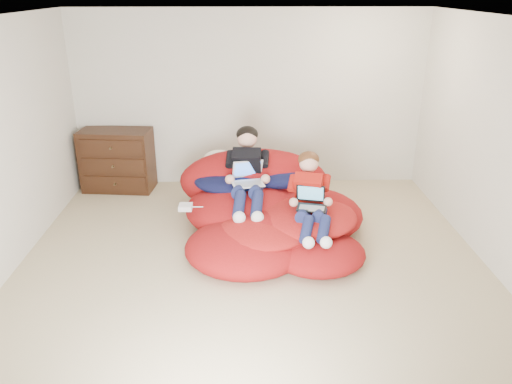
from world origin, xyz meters
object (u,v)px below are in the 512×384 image
object	(u,v)px
younger_boy	(311,193)
laptop_black	(311,201)
older_boy	(248,169)
dresser	(117,160)
beanbag_pile	(268,210)
laptop_white	(248,177)

from	to	relation	value
younger_boy	laptop_black	bearing A→B (deg)	-90.00
older_boy	laptop_black	xyz separation A→B (m)	(0.69, -0.64, -0.15)
dresser	beanbag_pile	xyz separation A→B (m)	(2.10, -1.40, -0.18)
younger_boy	laptop_black	world-z (taller)	younger_boy
dresser	laptop_black	world-z (taller)	dresser
older_boy	younger_boy	size ratio (longest dim) A/B	1.11
older_boy	laptop_black	world-z (taller)	older_boy
beanbag_pile	younger_boy	size ratio (longest dim) A/B	2.15
beanbag_pile	laptop_black	size ratio (longest dim) A/B	6.52
laptop_black	beanbag_pile	bearing A→B (deg)	136.38
beanbag_pile	laptop_white	world-z (taller)	laptop_white
dresser	younger_boy	xyz separation A→B (m)	(2.56, -1.76, 0.19)
dresser	laptop_black	distance (m)	3.14
dresser	laptop_white	bearing A→B (deg)	-34.01
dresser	laptop_black	bearing A→B (deg)	-35.57
older_boy	younger_boy	distance (m)	0.90
younger_boy	laptop_white	bearing A→B (deg)	144.24
dresser	younger_boy	distance (m)	3.11
dresser	older_boy	xyz separation A→B (m)	(1.86, -1.19, 0.28)
beanbag_pile	laptop_black	xyz separation A→B (m)	(0.45, -0.43, 0.30)
dresser	older_boy	size ratio (longest dim) A/B	0.84
dresser	laptop_black	xyz separation A→B (m)	(2.56, -1.83, 0.12)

